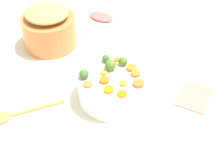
{
  "coord_description": "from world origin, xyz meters",
  "views": [
    {
      "loc": [
        0.53,
        0.7,
        0.9
      ],
      "look_at": [
        0.03,
        -0.02,
        0.14
      ],
      "focal_mm": 52.19,
      "sensor_mm": 36.0,
      "label": 1
    }
  ],
  "objects_px": {
    "metal_pot": "(50,31)",
    "wooden_spoon": "(12,115)",
    "ham_plate": "(103,21)",
    "serving_bowl_carrots": "(112,88)"
  },
  "relations": [
    {
      "from": "serving_bowl_carrots",
      "to": "ham_plate",
      "type": "xyz_separation_m",
      "value": [
        -0.27,
        -0.47,
        -0.05
      ]
    },
    {
      "from": "metal_pot",
      "to": "ham_plate",
      "type": "height_order",
      "value": "metal_pot"
    },
    {
      "from": "metal_pot",
      "to": "wooden_spoon",
      "type": "height_order",
      "value": "metal_pot"
    },
    {
      "from": "metal_pot",
      "to": "wooden_spoon",
      "type": "distance_m",
      "value": 0.45
    },
    {
      "from": "serving_bowl_carrots",
      "to": "metal_pot",
      "type": "height_order",
      "value": "metal_pot"
    },
    {
      "from": "serving_bowl_carrots",
      "to": "ham_plate",
      "type": "bearing_deg",
      "value": -119.6
    },
    {
      "from": "serving_bowl_carrots",
      "to": "metal_pot",
      "type": "distance_m",
      "value": 0.45
    },
    {
      "from": "serving_bowl_carrots",
      "to": "ham_plate",
      "type": "height_order",
      "value": "serving_bowl_carrots"
    },
    {
      "from": "ham_plate",
      "to": "wooden_spoon",
      "type": "bearing_deg",
      "value": 29.21
    },
    {
      "from": "wooden_spoon",
      "to": "ham_plate",
      "type": "height_order",
      "value": "same"
    }
  ]
}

